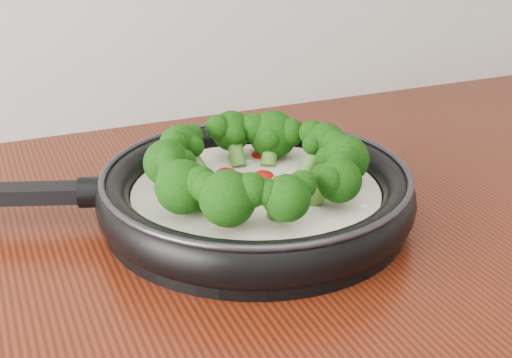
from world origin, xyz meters
name	(u,v)px	position (x,y,z in m)	size (l,w,h in m)	color
skillet	(253,188)	(-0.05, 1.12, 0.94)	(0.59, 0.46, 0.10)	black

